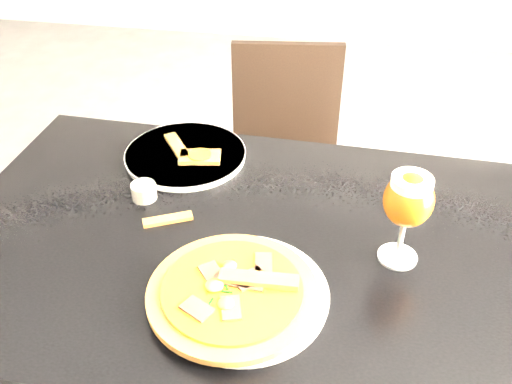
% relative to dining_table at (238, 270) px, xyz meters
% --- Properties ---
extents(dining_table, '(1.23, 0.84, 0.75)m').
position_rel_dining_table_xyz_m(dining_table, '(0.00, 0.00, 0.00)').
color(dining_table, black).
rests_on(dining_table, ground).
extents(chair_far, '(0.42, 0.42, 0.82)m').
position_rel_dining_table_xyz_m(chair_far, '(0.01, 0.75, -0.21)').
color(chair_far, black).
rests_on(chair_far, ground).
extents(plate_main, '(0.39, 0.39, 0.02)m').
position_rel_dining_table_xyz_m(plate_main, '(0.04, -0.16, 0.10)').
color(plate_main, white).
rests_on(plate_main, dining_table).
extents(pizza, '(0.30, 0.30, 0.03)m').
position_rel_dining_table_xyz_m(pizza, '(0.03, -0.17, 0.12)').
color(pizza, '#995625').
rests_on(pizza, plate_main).
extents(plate_second, '(0.35, 0.35, 0.02)m').
position_rel_dining_table_xyz_m(plate_second, '(-0.18, 0.27, 0.10)').
color(plate_second, white).
rests_on(plate_second, dining_table).
extents(crust_scraps, '(0.17, 0.13, 0.01)m').
position_rel_dining_table_xyz_m(crust_scraps, '(-0.16, 0.26, 0.11)').
color(crust_scraps, '#995625').
rests_on(crust_scraps, plate_second).
extents(loose_crust, '(0.10, 0.07, 0.01)m').
position_rel_dining_table_xyz_m(loose_crust, '(-0.15, 0.03, 0.09)').
color(loose_crust, '#995625').
rests_on(loose_crust, dining_table).
extents(sauce_cup, '(0.06, 0.06, 0.04)m').
position_rel_dining_table_xyz_m(sauce_cup, '(-0.23, 0.10, 0.11)').
color(sauce_cup, beige).
rests_on(sauce_cup, dining_table).
extents(beer_glass, '(0.09, 0.09, 0.19)m').
position_rel_dining_table_xyz_m(beer_glass, '(0.32, -0.00, 0.23)').
color(beer_glass, '#B2B7BB').
rests_on(beer_glass, dining_table).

